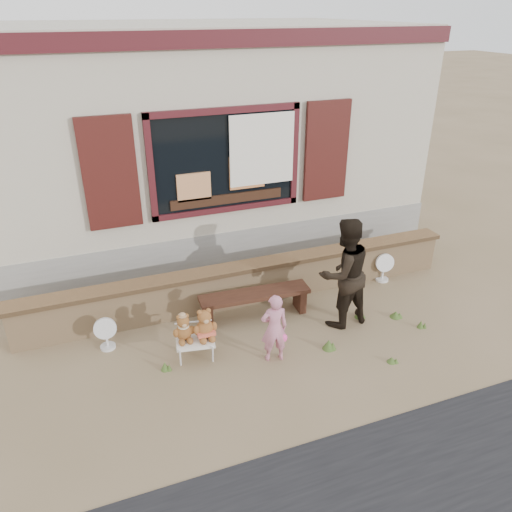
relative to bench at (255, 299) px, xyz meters
name	(u,v)px	position (x,y,z in m)	size (l,w,h in m)	color
ground	(271,335)	(0.05, -0.53, -0.31)	(80.00, 80.00, 0.00)	brown
shopfront	(188,131)	(0.05, 3.96, 1.68)	(8.04, 5.13, 4.00)	#9F9280
brick_wall	(247,282)	(0.05, 0.47, 0.03)	(7.10, 0.36, 0.67)	tan
bench	(255,299)	(0.00, 0.00, 0.00)	(1.70, 0.45, 0.43)	#341B12
folding_chair	(195,340)	(-1.10, -0.63, -0.03)	(0.57, 0.53, 0.31)	silver
teddy_bear_left	(183,327)	(-1.23, -0.61, 0.19)	(0.29, 0.25, 0.40)	brown
teddy_bear_right	(205,323)	(-0.96, -0.65, 0.22)	(0.33, 0.28, 0.45)	brown
child	(274,328)	(-0.12, -1.04, 0.18)	(0.36, 0.24, 1.00)	pink
adult	(344,273)	(1.15, -0.59, 0.53)	(0.82, 0.64, 1.68)	black
fan_left	(106,333)	(-2.19, 0.00, -0.06)	(0.31, 0.21, 0.50)	silver
fan_right	(383,267)	(2.47, 0.27, -0.05)	(0.33, 0.22, 0.52)	white
grass_tufts	(346,335)	(1.03, -0.98, -0.25)	(3.85, 1.22, 0.15)	#405A24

